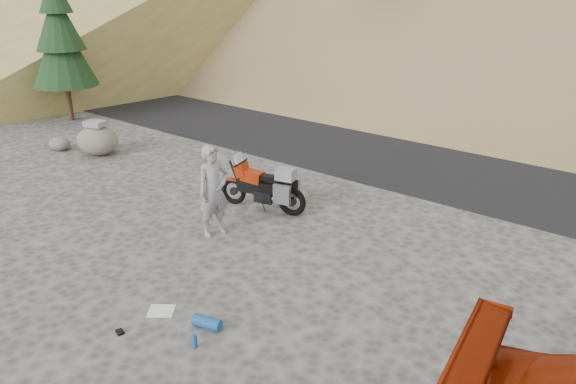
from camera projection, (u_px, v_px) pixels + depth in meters
name	position (u px, v px, depth m)	size (l,w,h in m)	color
ground	(182.00, 261.00, 10.34)	(140.00, 140.00, 0.00)	#423F3D
road	(410.00, 148.00, 16.86)	(120.00, 7.00, 0.05)	black
conifer_verge	(60.00, 36.00, 18.93)	(2.20, 2.20, 5.04)	#351F13
motorcycle	(266.00, 188.00, 12.33)	(2.07, 0.89, 1.25)	black
man	(216.00, 233.00, 11.41)	(0.68, 0.45, 1.87)	gray
boulder	(97.00, 139.00, 16.14)	(1.36, 1.18, 1.01)	#615D53
small_rock	(60.00, 144.00, 16.60)	(0.70, 0.64, 0.40)	#615D53
gear_white_cloth	(161.00, 311.00, 8.81)	(0.40, 0.36, 0.01)	white
gear_blue_mat	(207.00, 323.00, 8.38)	(0.18, 0.18, 0.45)	#164B89
gear_bottle	(195.00, 341.00, 7.94)	(0.08, 0.08, 0.21)	#164B89
gear_glove_a	(120.00, 332.00, 8.28)	(0.14, 0.10, 0.04)	black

